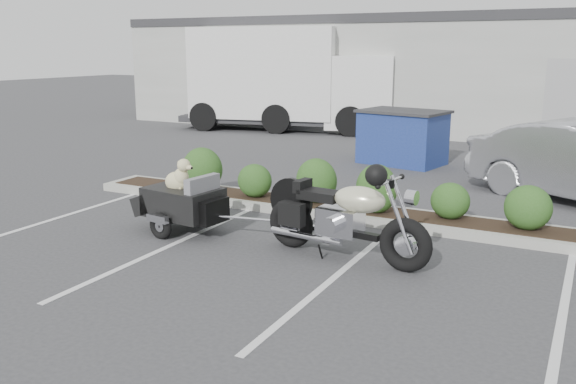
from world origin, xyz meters
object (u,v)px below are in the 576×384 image
at_px(motorcycle, 344,218).
at_px(delivery_truck, 291,81).
at_px(pet_trailer, 182,201).
at_px(dumpster, 402,137).

bearing_deg(motorcycle, delivery_truck, 127.07).
bearing_deg(pet_trailer, motorcycle, 6.61).
xyz_separation_m(motorcycle, pet_trailer, (-2.78, 0.03, -0.07)).
relative_size(motorcycle, delivery_truck, 0.31).
bearing_deg(motorcycle, pet_trailer, -173.39).
bearing_deg(pet_trailer, dumpster, 86.65).
distance_m(motorcycle, dumpster, 7.56).
bearing_deg(delivery_truck, dumpster, -52.32).
distance_m(pet_trailer, delivery_truck, 12.93).
bearing_deg(dumpster, motorcycle, -67.68).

